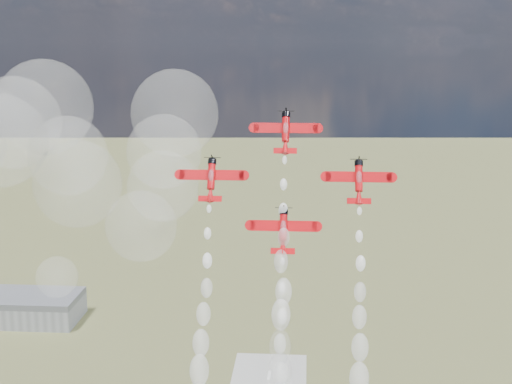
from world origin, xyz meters
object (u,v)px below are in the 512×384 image
object	(u,v)px
hangar	(27,307)
plane_right	(359,181)
plane_slot	(283,230)
plane_lead	(286,131)
plane_left	(211,179)

from	to	relation	value
hangar	plane_right	xyz separation A→B (m)	(144.79, -170.09, 97.74)
plane_right	plane_slot	size ratio (longest dim) A/B	1.00
plane_lead	plane_right	size ratio (longest dim) A/B	1.00
plane_lead	plane_slot	world-z (taller)	plane_lead
plane_lead	plane_slot	size ratio (longest dim) A/B	1.00
plane_slot	hangar	bearing A→B (deg)	126.42
hangar	plane_lead	bearing A→B (deg)	-51.90
hangar	plane_slot	distance (m)	235.00
plane_left	plane_slot	bearing A→B (deg)	-18.49
hangar	plane_right	distance (m)	243.82
hangar	plane_left	distance (m)	226.81
hangar	plane_slot	bearing A→B (deg)	-53.58
plane_lead	plane_slot	distance (m)	21.66
plane_lead	plane_left	size ratio (longest dim) A/B	1.00
hangar	plane_left	xyz separation A→B (m)	(113.85, -170.09, 97.74)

